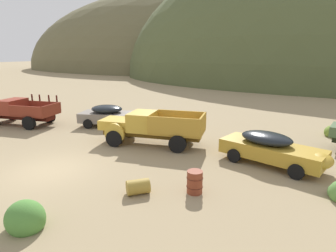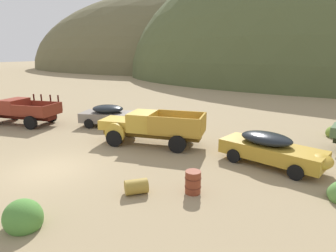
{
  "view_description": "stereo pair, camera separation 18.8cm",
  "coord_description": "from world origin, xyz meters",
  "px_view_note": "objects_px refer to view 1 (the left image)",
  "views": [
    {
      "loc": [
        9.9,
        -8.59,
        5.21
      ],
      "look_at": [
        3.61,
        5.29,
        1.24
      ],
      "focal_mm": 30.03,
      "sensor_mm": 36.0,
      "label": 1
    },
    {
      "loc": [
        10.07,
        -8.51,
        5.21
      ],
      "look_at": [
        3.61,
        5.29,
        1.24
      ],
      "focal_mm": 30.03,
      "sensor_mm": 36.0,
      "label": 2
    }
  ],
  "objects_px": {
    "car_primer_gray": "(112,115)",
    "car_mustard": "(274,149)",
    "oil_drum_tipped": "(138,187)",
    "oil_drum_foreground": "(195,182)",
    "truck_rust_red": "(15,111)",
    "truck_faded_yellow": "(145,127)"
  },
  "relations": [
    {
      "from": "car_mustard",
      "to": "oil_drum_foreground",
      "type": "xyz_separation_m",
      "value": [
        -2.53,
        -4.14,
        -0.37
      ]
    },
    {
      "from": "car_mustard",
      "to": "oil_drum_tipped",
      "type": "xyz_separation_m",
      "value": [
        -4.46,
        -5.11,
        -0.53
      ]
    },
    {
      "from": "truck_rust_red",
      "to": "oil_drum_foreground",
      "type": "distance_m",
      "value": 16.5
    },
    {
      "from": "truck_rust_red",
      "to": "car_primer_gray",
      "type": "xyz_separation_m",
      "value": [
        7.02,
        2.48,
        -0.18
      ]
    },
    {
      "from": "truck_faded_yellow",
      "to": "oil_drum_tipped",
      "type": "relative_size",
      "value": 6.15
    },
    {
      "from": "car_mustard",
      "to": "oil_drum_foreground",
      "type": "height_order",
      "value": "car_mustard"
    },
    {
      "from": "car_primer_gray",
      "to": "oil_drum_foreground",
      "type": "bearing_deg",
      "value": -53.74
    },
    {
      "from": "car_mustard",
      "to": "oil_drum_foreground",
      "type": "bearing_deg",
      "value": -104.28
    },
    {
      "from": "oil_drum_tipped",
      "to": "car_primer_gray",
      "type": "bearing_deg",
      "value": 130.32
    },
    {
      "from": "car_primer_gray",
      "to": "oil_drum_tipped",
      "type": "bearing_deg",
      "value": -64.43
    },
    {
      "from": "truck_faded_yellow",
      "to": "car_mustard",
      "type": "relative_size",
      "value": 1.2
    },
    {
      "from": "car_primer_gray",
      "to": "truck_faded_yellow",
      "type": "relative_size",
      "value": 0.78
    },
    {
      "from": "car_mustard",
      "to": "truck_rust_red",
      "type": "bearing_deg",
      "value": -164.42
    },
    {
      "from": "truck_rust_red",
      "to": "truck_faded_yellow",
      "type": "height_order",
      "value": "truck_rust_red"
    },
    {
      "from": "truck_faded_yellow",
      "to": "oil_drum_tipped",
      "type": "xyz_separation_m",
      "value": [
        2.73,
        -5.52,
        -0.73
      ]
    },
    {
      "from": "truck_rust_red",
      "to": "oil_drum_foreground",
      "type": "relative_size",
      "value": 6.67
    },
    {
      "from": "car_primer_gray",
      "to": "car_mustard",
      "type": "distance_m",
      "value": 11.72
    },
    {
      "from": "truck_rust_red",
      "to": "truck_faded_yellow",
      "type": "xyz_separation_m",
      "value": [
        11.16,
        -0.1,
        0.02
      ]
    },
    {
      "from": "truck_faded_yellow",
      "to": "car_primer_gray",
      "type": "bearing_deg",
      "value": -40.57
    },
    {
      "from": "car_primer_gray",
      "to": "oil_drum_foreground",
      "type": "relative_size",
      "value": 5.5
    },
    {
      "from": "car_primer_gray",
      "to": "oil_drum_tipped",
      "type": "relative_size",
      "value": 4.79
    },
    {
      "from": "car_primer_gray",
      "to": "car_mustard",
      "type": "height_order",
      "value": "same"
    }
  ]
}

